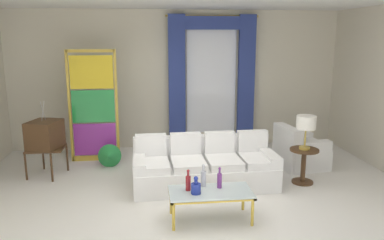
# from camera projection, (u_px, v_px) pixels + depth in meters

# --- Properties ---
(ground_plane) EXTENTS (16.00, 16.00, 0.00)m
(ground_plane) POSITION_uv_depth(u_px,v_px,m) (194.00, 200.00, 5.84)
(ground_plane) COLOR white
(wall_rear) EXTENTS (8.00, 0.12, 3.00)m
(wall_rear) POSITION_uv_depth(u_px,v_px,m) (177.00, 80.00, 8.49)
(wall_rear) COLOR beige
(wall_rear) RESTS_ON ground
(curtained_window) EXTENTS (2.00, 0.17, 2.70)m
(curtained_window) POSITION_uv_depth(u_px,v_px,m) (212.00, 69.00, 8.36)
(curtained_window) COLOR white
(curtained_window) RESTS_ON ground
(couch_white_long) EXTENTS (2.36, 0.98, 0.86)m
(couch_white_long) POSITION_uv_depth(u_px,v_px,m) (204.00, 167.00, 6.38)
(couch_white_long) COLOR white
(couch_white_long) RESTS_ON ground
(coffee_table) EXTENTS (1.11, 0.57, 0.41)m
(coffee_table) POSITION_uv_depth(u_px,v_px,m) (210.00, 194.00, 5.14)
(coffee_table) COLOR silver
(coffee_table) RESTS_ON ground
(bottle_blue_decanter) EXTENTS (0.13, 0.13, 0.24)m
(bottle_blue_decanter) POSITION_uv_depth(u_px,v_px,m) (196.00, 188.00, 5.03)
(bottle_blue_decanter) COLOR navy
(bottle_blue_decanter) RESTS_ON coffee_table
(bottle_crystal_tall) EXTENTS (0.06, 0.06, 0.29)m
(bottle_crystal_tall) POSITION_uv_depth(u_px,v_px,m) (219.00, 180.00, 5.22)
(bottle_crystal_tall) COLOR #753384
(bottle_crystal_tall) RESTS_ON coffee_table
(bottle_amber_squat) EXTENTS (0.07, 0.07, 0.32)m
(bottle_amber_squat) POSITION_uv_depth(u_px,v_px,m) (203.00, 177.00, 5.27)
(bottle_amber_squat) COLOR silver
(bottle_amber_squat) RESTS_ON coffee_table
(bottle_ruby_flask) EXTENTS (0.07, 0.07, 0.29)m
(bottle_ruby_flask) POSITION_uv_depth(u_px,v_px,m) (188.00, 182.00, 5.13)
(bottle_ruby_flask) COLOR maroon
(bottle_ruby_flask) RESTS_ON coffee_table
(vintage_tv) EXTENTS (0.65, 0.71, 1.35)m
(vintage_tv) POSITION_uv_depth(u_px,v_px,m) (45.00, 136.00, 6.73)
(vintage_tv) COLOR #472D19
(vintage_tv) RESTS_ON ground
(armchair_white) EXTENTS (0.92, 0.91, 0.80)m
(armchair_white) POSITION_uv_depth(u_px,v_px,m) (299.00, 152.00, 7.27)
(armchair_white) COLOR white
(armchair_white) RESTS_ON ground
(stained_glass_divider) EXTENTS (0.95, 0.05, 2.20)m
(stained_glass_divider) POSITION_uv_depth(u_px,v_px,m) (93.00, 109.00, 7.49)
(stained_glass_divider) COLOR gold
(stained_glass_divider) RESTS_ON ground
(peacock_figurine) EXTENTS (0.44, 0.60, 0.50)m
(peacock_figurine) POSITION_uv_depth(u_px,v_px,m) (109.00, 157.00, 7.22)
(peacock_figurine) COLOR beige
(peacock_figurine) RESTS_ON ground
(round_side_table) EXTENTS (0.48, 0.48, 0.59)m
(round_side_table) POSITION_uv_depth(u_px,v_px,m) (304.00, 163.00, 6.45)
(round_side_table) COLOR #472D19
(round_side_table) RESTS_ON ground
(table_lamp_brass) EXTENTS (0.32, 0.32, 0.57)m
(table_lamp_brass) POSITION_uv_depth(u_px,v_px,m) (306.00, 124.00, 6.31)
(table_lamp_brass) COLOR #B29338
(table_lamp_brass) RESTS_ON round_side_table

